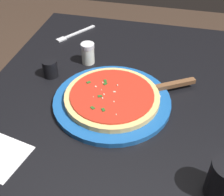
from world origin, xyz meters
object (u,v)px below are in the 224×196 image
(parmesan_shaker, at_px, (88,53))
(pizza, at_px, (112,97))
(fork, at_px, (74,34))
(serving_plate, at_px, (112,101))
(cup_small_sauce, at_px, (50,68))
(pizza_server, at_px, (163,87))
(napkin_folded_right, at_px, (1,157))

(parmesan_shaker, bearing_deg, pizza, -145.65)
(pizza, height_order, fork, pizza)
(fork, distance_m, parmesan_shaker, 0.22)
(serving_plate, bearing_deg, fork, 33.53)
(serving_plate, height_order, cup_small_sauce, cup_small_sauce)
(pizza_server, bearing_deg, fork, 53.51)
(cup_small_sauce, xyz_separation_m, parmesan_shaker, (0.10, -0.10, 0.01))
(pizza_server, xyz_separation_m, parmesan_shaker, (0.11, 0.27, 0.02))
(pizza_server, xyz_separation_m, napkin_folded_right, (-0.34, 0.36, -0.02))
(pizza_server, relative_size, cup_small_sauce, 3.67)
(pizza, distance_m, pizza_server, 0.16)
(fork, relative_size, parmesan_shaker, 2.23)
(napkin_folded_right, bearing_deg, pizza, -40.12)
(serving_plate, xyz_separation_m, cup_small_sauce, (0.09, 0.23, 0.02))
(pizza_server, height_order, napkin_folded_right, pizza_server)
(pizza, distance_m, cup_small_sauce, 0.24)
(napkin_folded_right, xyz_separation_m, fork, (0.63, 0.03, 0.00))
(serving_plate, relative_size, fork, 2.09)
(pizza, height_order, pizza_server, pizza)
(pizza, relative_size, fork, 1.68)
(pizza, bearing_deg, serving_plate, -84.74)
(pizza, distance_m, napkin_folded_right, 0.34)
(fork, bearing_deg, pizza, -146.47)
(napkin_folded_right, bearing_deg, parmesan_shaker, -10.84)
(cup_small_sauce, bearing_deg, pizza_server, -90.27)
(napkin_folded_right, relative_size, fork, 0.74)
(pizza_server, distance_m, parmesan_shaker, 0.29)
(serving_plate, height_order, pizza_server, pizza_server)
(pizza_server, bearing_deg, napkin_folded_right, 133.84)
(pizza_server, relative_size, fork, 1.28)
(cup_small_sauce, xyz_separation_m, fork, (0.28, 0.02, -0.03))
(serving_plate, bearing_deg, parmesan_shaker, 34.35)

